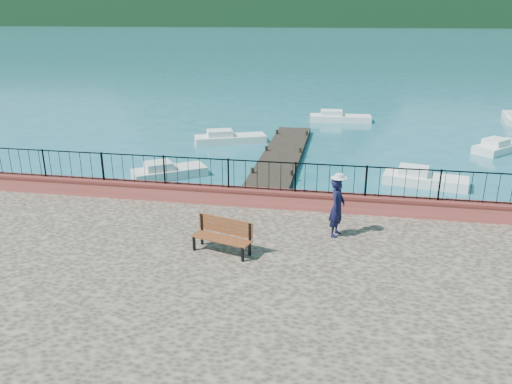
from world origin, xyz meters
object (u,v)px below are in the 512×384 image
(park_bench, at_px, (222,243))
(boat_1, at_px, (426,176))
(boat_2, at_px, (501,144))
(boat_0, at_px, (169,169))
(boat_4, at_px, (340,116))
(person, at_px, (337,207))
(boat_3, at_px, (230,136))

(park_bench, distance_m, boat_1, 12.38)
(park_bench, height_order, boat_2, park_bench)
(boat_0, bearing_deg, boat_4, 27.00)
(boat_4, bearing_deg, boat_0, -121.09)
(person, height_order, boat_3, person)
(boat_0, height_order, boat_2, same)
(park_bench, distance_m, person, 3.41)
(park_bench, height_order, boat_3, park_bench)
(boat_4, bearing_deg, boat_1, -76.63)
(boat_0, distance_m, boat_2, 18.15)
(boat_3, distance_m, boat_4, 9.67)
(park_bench, relative_size, boat_0, 0.51)
(park_bench, xyz_separation_m, boat_2, (11.52, 17.16, -1.08))
(park_bench, xyz_separation_m, boat_4, (2.64, 23.77, -1.08))
(boat_0, bearing_deg, person, -80.16)
(boat_1, bearing_deg, park_bench, -110.53)
(park_bench, height_order, boat_0, park_bench)
(boat_0, relative_size, boat_4, 0.79)
(boat_2, height_order, boat_3, same)
(park_bench, height_order, boat_4, park_bench)
(boat_0, distance_m, boat_4, 16.19)
(boat_2, relative_size, boat_4, 0.84)
(boat_0, relative_size, boat_2, 0.94)
(park_bench, height_order, person, person)
(boat_1, bearing_deg, boat_3, 161.79)
(park_bench, distance_m, boat_4, 23.94)
(person, bearing_deg, boat_4, 16.46)
(boat_0, xyz_separation_m, boat_3, (1.29, 6.94, 0.00))
(person, relative_size, boat_0, 0.51)
(park_bench, xyz_separation_m, boat_3, (-3.61, 16.39, -1.08))
(park_bench, distance_m, boat_3, 16.81)
(person, height_order, boat_4, person)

